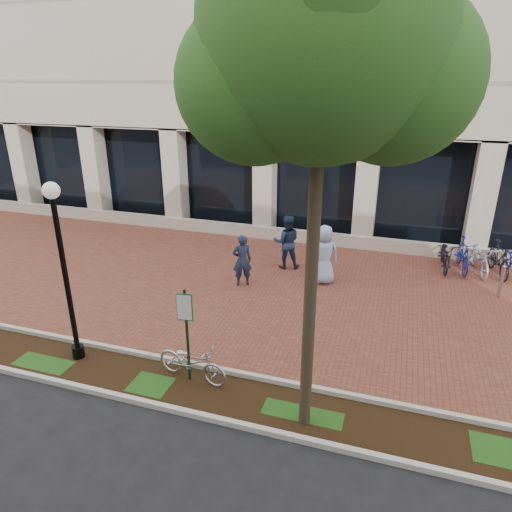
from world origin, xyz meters
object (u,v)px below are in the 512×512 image
(lamppost, at_px, (64,265))
(pedestrian_right, at_px, (324,255))
(locked_bicycle, at_px, (192,362))
(bike_rack_cluster, at_px, (481,258))
(bollard, at_px, (501,281))
(parking_sign, at_px, (186,323))
(pedestrian_mid, at_px, (287,242))
(street_tree, at_px, (327,54))
(pedestrian_left, at_px, (242,260))

(lamppost, xyz_separation_m, pedestrian_right, (4.76, 5.96, -1.42))
(locked_bicycle, xyz_separation_m, bike_rack_cluster, (6.71, 8.31, 0.08))
(bollard, bearing_deg, parking_sign, -137.47)
(parking_sign, distance_m, pedestrian_right, 6.24)
(parking_sign, bearing_deg, pedestrian_mid, 75.51)
(pedestrian_mid, bearing_deg, locked_bicycle, 69.45)
(parking_sign, height_order, street_tree, street_tree)
(street_tree, distance_m, bollard, 10.20)
(parking_sign, distance_m, pedestrian_left, 5.02)
(lamppost, relative_size, pedestrian_mid, 2.24)
(pedestrian_right, height_order, bike_rack_cluster, pedestrian_right)
(street_tree, distance_m, pedestrian_mid, 9.44)
(pedestrian_right, bearing_deg, street_tree, 72.96)
(street_tree, height_order, pedestrian_right, street_tree)
(locked_bicycle, height_order, pedestrian_mid, pedestrian_mid)
(locked_bicycle, xyz_separation_m, pedestrian_mid, (0.38, 6.72, 0.49))
(bollard, distance_m, bike_rack_cluster, 1.87)
(pedestrian_left, bearing_deg, bollard, 161.86)
(pedestrian_mid, height_order, bike_rack_cluster, pedestrian_mid)
(street_tree, bearing_deg, lamppost, 175.32)
(pedestrian_left, xyz_separation_m, pedestrian_right, (2.40, 0.98, 0.12))
(pedestrian_right, bearing_deg, pedestrian_mid, -55.03)
(lamppost, xyz_separation_m, bike_rack_cluster, (9.65, 8.38, -1.85))
(street_tree, xyz_separation_m, locked_bicycle, (-2.68, 0.54, -6.07))
(street_tree, xyz_separation_m, bike_rack_cluster, (4.03, 8.84, -5.98))
(parking_sign, xyz_separation_m, bollard, (7.11, 6.52, -0.88))
(parking_sign, distance_m, bike_rack_cluster, 10.79)
(parking_sign, xyz_separation_m, street_tree, (2.73, -0.48, 5.10))
(locked_bicycle, bearing_deg, street_tree, -92.62)
(pedestrian_left, xyz_separation_m, bollard, (7.64, 1.56, -0.31))
(pedestrian_right, relative_size, bike_rack_cluster, 0.61)
(lamppost, bearing_deg, pedestrian_right, 51.40)
(pedestrian_left, bearing_deg, locked_bicycle, 67.10)
(locked_bicycle, bearing_deg, lamppost, 100.15)
(lamppost, distance_m, pedestrian_left, 5.72)
(lamppost, relative_size, bike_rack_cluster, 1.35)
(parking_sign, height_order, bollard, parking_sign)
(pedestrian_left, bearing_deg, bike_rack_cluster, 175.28)
(bollard, bearing_deg, pedestrian_mid, 177.83)
(locked_bicycle, bearing_deg, pedestrian_left, 15.50)
(pedestrian_left, bearing_deg, street_tree, 91.25)
(bollard, bearing_deg, locked_bicycle, -137.49)
(street_tree, distance_m, bike_rack_cluster, 11.41)
(pedestrian_right, bearing_deg, bollard, 161.67)
(bollard, xyz_separation_m, bike_rack_cluster, (-0.35, 1.84, 0.00))
(bike_rack_cluster, bearing_deg, parking_sign, -136.65)
(parking_sign, relative_size, lamppost, 0.52)
(parking_sign, xyz_separation_m, pedestrian_mid, (0.44, 6.78, -0.48))
(pedestrian_mid, height_order, bollard, pedestrian_mid)
(lamppost, bearing_deg, parking_sign, 0.41)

